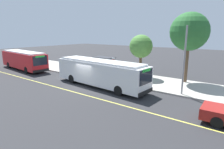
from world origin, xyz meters
The scene contains 12 objects.
ground_plane centered at (0.00, 0.00, 0.00)m, with size 120.00×120.00×0.00m, color #2B2B2D.
sidewalk_curb centered at (0.00, 6.00, 0.07)m, with size 44.00×6.40×0.15m, color #A8A399.
lane_stripe_center centered at (0.00, -2.20, 0.00)m, with size 36.00×0.14×0.01m, color #E0D64C.
transit_bus_main centered at (1.31, 1.01, 1.62)m, with size 11.94×3.30×2.95m.
transit_bus_second centered at (-15.05, 1.09, 1.62)m, with size 11.28×3.46×2.95m.
bus_shelter centered at (-1.77, 5.51, 1.92)m, with size 2.90×1.60×2.48m.
waiting_bench centered at (-1.79, 5.39, 0.63)m, with size 1.60×0.48×0.95m.
route_sign_post centered at (1.08, 3.83, 1.96)m, with size 0.44×0.08×2.80m.
pedestrian_commuter centered at (-2.34, 4.22, 1.12)m, with size 0.24×0.40×1.69m.
street_tree_near_shelter centered at (3.00, 7.20, 4.14)m, with size 2.97×2.97×5.52m.
street_tree_upstreet centered at (8.56, 8.15, 5.99)m, with size 4.32×4.32×8.03m.
utility_pole centered at (9.63, 3.32, 3.35)m, with size 0.16×0.16×6.40m, color gray.
Camera 1 is at (14.60, -14.42, 5.91)m, focal length 30.06 mm.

